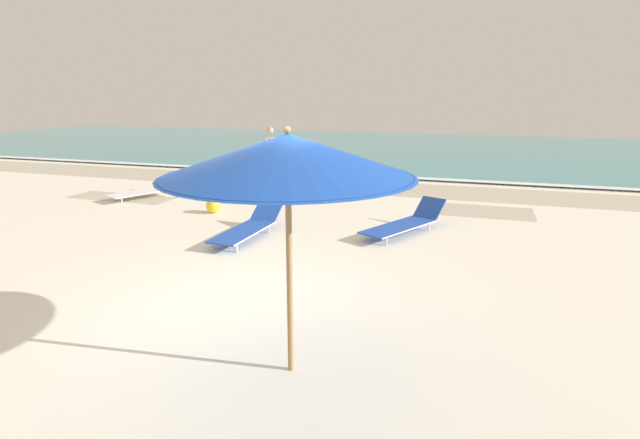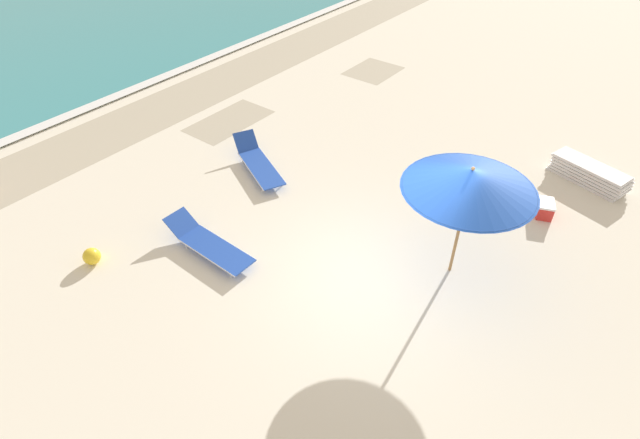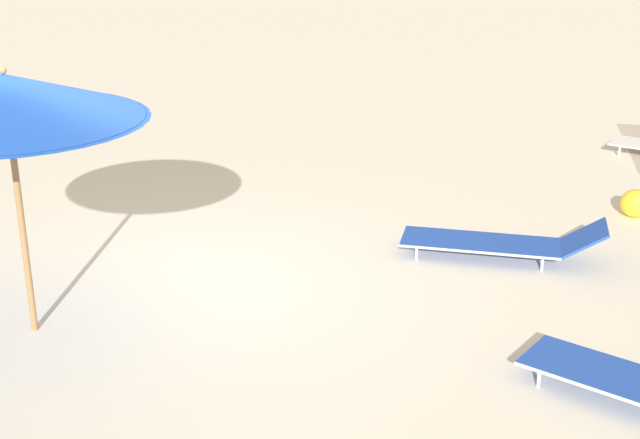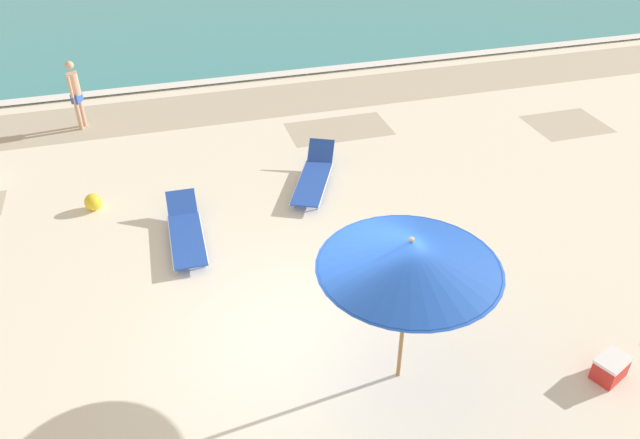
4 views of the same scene
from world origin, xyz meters
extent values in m
cube|color=silver|center=(0.00, 0.00, -0.08)|extent=(60.00, 60.00, 0.16)
cube|color=#B8AE96|center=(0.00, 9.30, 0.00)|extent=(57.00, 2.20, 0.00)
cube|color=#B8AE96|center=(2.72, 7.07, 0.00)|extent=(2.59, 1.42, 0.00)
cube|color=#B8AE96|center=(8.52, 5.67, 0.00)|extent=(1.92, 1.55, 0.00)
cube|color=teal|center=(0.00, 20.53, 0.03)|extent=(60.00, 18.94, 0.06)
cube|color=white|center=(0.00, 11.11, 0.06)|extent=(56.00, 0.44, 0.01)
cylinder|color=#9E7547|center=(1.04, -1.03, 1.11)|extent=(0.06, 0.06, 2.23)
cone|color=blue|center=(1.04, -1.03, 2.23)|extent=(2.43, 2.43, 0.41)
cylinder|color=#163D95|center=(1.04, -1.03, 2.03)|extent=(2.36, 2.36, 0.01)
sphere|color=#9E7547|center=(1.04, -1.03, 2.46)|extent=(0.07, 0.07, 0.07)
cube|color=blue|center=(1.24, 4.36, 0.17)|extent=(1.36, 1.95, 0.03)
cylinder|color=silver|center=(0.97, 4.49, 0.17)|extent=(0.85, 1.69, 0.03)
cylinder|color=silver|center=(1.51, 4.23, 0.17)|extent=(0.85, 1.69, 0.03)
cube|color=blue|center=(1.74, 5.38, 0.37)|extent=(0.70, 0.62, 0.42)
cylinder|color=silver|center=(0.69, 3.82, 0.08)|extent=(0.03, 0.03, 0.16)
cylinder|color=silver|center=(1.15, 3.59, 0.08)|extent=(0.03, 0.03, 0.16)
cylinder|color=silver|center=(1.34, 5.13, 0.08)|extent=(0.03, 0.03, 0.16)
cylinder|color=silver|center=(1.79, 4.91, 0.08)|extent=(0.03, 0.03, 0.16)
cube|color=blue|center=(-1.57, 3.02, 0.17)|extent=(0.64, 1.76, 0.03)
cylinder|color=silver|center=(-1.87, 3.03, 0.17)|extent=(0.07, 1.75, 0.03)
cylinder|color=silver|center=(-1.27, 3.01, 0.17)|extent=(0.07, 1.75, 0.03)
cube|color=blue|center=(-1.55, 4.13, 0.32)|extent=(0.59, 0.49, 0.32)
cylinder|color=silver|center=(-1.84, 2.34, 0.08)|extent=(0.03, 0.03, 0.16)
cylinder|color=silver|center=(-1.33, 2.33, 0.08)|extent=(0.03, 0.03, 0.16)
cylinder|color=silver|center=(-1.81, 3.71, 0.08)|extent=(0.03, 0.03, 0.16)
cylinder|color=silver|center=(-1.30, 3.70, 0.08)|extent=(0.03, 0.03, 0.16)
cylinder|color=tan|center=(-3.62, 8.92, 0.45)|extent=(0.11, 0.11, 0.90)
cylinder|color=tan|center=(-3.54, 9.10, 0.45)|extent=(0.11, 0.11, 0.90)
cube|color=#2D51B2|center=(-3.58, 9.01, 0.82)|extent=(0.29, 0.35, 0.24)
cylinder|color=tan|center=(-3.58, 9.01, 1.18)|extent=(0.27, 0.27, 0.55)
cylinder|color=tan|center=(-3.66, 8.84, 1.17)|extent=(0.08, 0.08, 0.55)
cylinder|color=tan|center=(-3.51, 9.18, 1.17)|extent=(0.08, 0.08, 0.55)
sphere|color=tan|center=(-3.58, 9.01, 1.66)|extent=(0.21, 0.21, 0.21)
sphere|color=yellow|center=(-3.27, 4.89, 0.18)|extent=(0.36, 0.36, 0.36)
cube|color=red|center=(3.97, -1.93, 0.16)|extent=(0.57, 0.50, 0.32)
cube|color=white|center=(3.97, -1.93, 0.35)|extent=(0.60, 0.52, 0.05)
camera|label=1|loc=(2.78, -5.34, 2.79)|focal=28.00mm
camera|label=2|loc=(-6.27, -3.34, 7.24)|focal=28.00mm
camera|label=3|loc=(7.85, 3.08, 3.92)|focal=50.00mm
camera|label=4|loc=(-1.84, -6.77, 7.03)|focal=35.00mm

